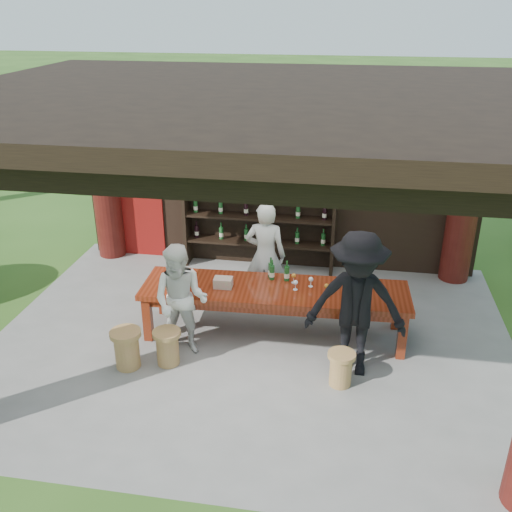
% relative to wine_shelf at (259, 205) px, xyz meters
% --- Properties ---
extents(ground, '(90.00, 90.00, 0.00)m').
position_rel_wine_shelf_xyz_m(ground, '(0.29, -2.45, -1.19)').
color(ground, '#2D5119').
rests_on(ground, ground).
extents(pavilion, '(7.50, 6.00, 3.60)m').
position_rel_wine_shelf_xyz_m(pavilion, '(0.28, -2.02, 0.94)').
color(pavilion, slate).
rests_on(pavilion, ground).
extents(wine_shelf, '(2.70, 0.41, 2.37)m').
position_rel_wine_shelf_xyz_m(wine_shelf, '(0.00, 0.00, 0.00)').
color(wine_shelf, black).
rests_on(wine_shelf, ground).
extents(tasting_table, '(3.81, 1.11, 0.75)m').
position_rel_wine_shelf_xyz_m(tasting_table, '(0.59, -2.22, -0.55)').
color(tasting_table, '#591D0C').
rests_on(tasting_table, ground).
extents(stool_near_left, '(0.38, 0.38, 0.50)m').
position_rel_wine_shelf_xyz_m(stool_near_left, '(-0.71, -3.19, -0.93)').
color(stool_near_left, olive).
rests_on(stool_near_left, ground).
extents(stool_near_right, '(0.35, 0.35, 0.46)m').
position_rel_wine_shelf_xyz_m(stool_near_right, '(1.58, -3.27, -0.94)').
color(stool_near_right, olive).
rests_on(stool_near_right, ground).
extents(stool_far_left, '(0.41, 0.41, 0.54)m').
position_rel_wine_shelf_xyz_m(stool_far_left, '(-1.22, -3.35, -0.90)').
color(stool_far_left, olive).
rests_on(stool_far_left, ground).
extents(host, '(0.64, 0.44, 1.72)m').
position_rel_wine_shelf_xyz_m(host, '(0.33, -1.39, -0.33)').
color(host, beige).
rests_on(host, ground).
extents(guest_woman, '(0.80, 0.63, 1.58)m').
position_rel_wine_shelf_xyz_m(guest_woman, '(-0.60, -2.86, -0.40)').
color(guest_woman, silver).
rests_on(guest_woman, ground).
extents(guest_man, '(1.27, 0.73, 1.97)m').
position_rel_wine_shelf_xyz_m(guest_man, '(1.72, -2.95, -0.21)').
color(guest_man, black).
rests_on(guest_man, ground).
extents(table_bottles, '(0.32, 0.16, 0.31)m').
position_rel_wine_shelf_xyz_m(table_bottles, '(0.57, -1.93, -0.28)').
color(table_bottles, '#194C1E').
rests_on(table_bottles, tasting_table).
extents(table_glasses, '(0.92, 0.31, 0.15)m').
position_rel_wine_shelf_xyz_m(table_glasses, '(1.23, -2.14, -0.36)').
color(table_glasses, silver).
rests_on(table_glasses, tasting_table).
extents(napkin_basket, '(0.27, 0.19, 0.14)m').
position_rel_wine_shelf_xyz_m(napkin_basket, '(-0.14, -2.31, -0.37)').
color(napkin_basket, '#BF6672').
rests_on(napkin_basket, tasting_table).
extents(shrubs, '(13.19, 8.10, 1.36)m').
position_rel_wine_shelf_xyz_m(shrubs, '(1.46, -2.13, -0.63)').
color(shrubs, '#194C14').
rests_on(shrubs, ground).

